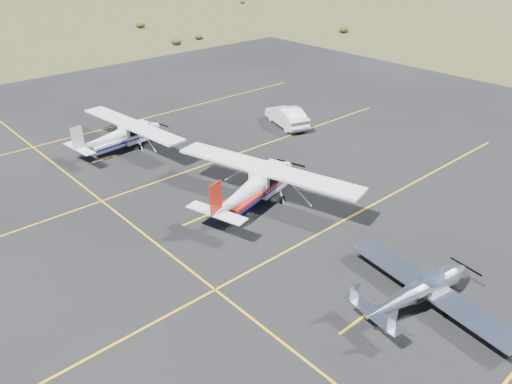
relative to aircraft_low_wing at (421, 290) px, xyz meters
name	(u,v)px	position (x,y,z in m)	size (l,w,h in m)	color
ground	(337,257)	(0.16, 4.64, -0.86)	(1600.00, 1600.00, 0.00)	#383D1C
apron	(244,205)	(0.16, 11.64, -0.86)	(72.00, 72.00, 0.02)	black
aircraft_low_wing	(421,290)	(0.00, 0.00, 0.00)	(6.04, 8.35, 1.80)	silver
aircraft_cessna	(255,185)	(0.62, 11.17, 0.48)	(7.89, 11.92, 3.03)	white
aircraft_plain	(120,135)	(-1.17, 23.78, 0.32)	(6.38, 10.59, 2.67)	white
sedan	(287,116)	(11.39, 19.43, -0.06)	(1.69, 4.85, 1.60)	silver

